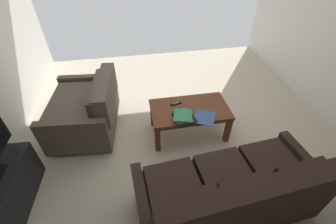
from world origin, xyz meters
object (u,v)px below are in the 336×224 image
loveseat_near (87,109)px  loose_magazine (205,118)px  tv_stand (3,194)px  book_stack (184,117)px  sofa_main (230,194)px  coffee_table (190,112)px  tv_remote (176,103)px

loveseat_near → loose_magazine: 1.69m
tv_stand → book_stack: bearing=-164.0°
loose_magazine → tv_stand: bearing=41.0°
tv_stand → book_stack: (-2.07, -0.59, 0.24)m
sofa_main → book_stack: bearing=-78.0°
book_stack → loose_magazine: 0.28m
loveseat_near → coffee_table: 1.48m
sofa_main → loose_magazine: (-0.05, -1.04, 0.09)m
tv_stand → loose_magazine: 2.42m
sofa_main → tv_stand: size_ratio=1.92×
loveseat_near → tv_stand: loveseat_near is taller
tv_remote → loose_magazine: 0.47m
loveseat_near → book_stack: 1.42m
sofa_main → coffee_table: 1.26m
coffee_table → loose_magazine: loose_magazine is taller
sofa_main → tv_remote: (0.26, -1.39, 0.09)m
sofa_main → tv_stand: (2.30, -0.48, -0.12)m
loveseat_near → loose_magazine: (-1.58, 0.59, 0.11)m
sofa_main → loose_magazine: 1.04m
tv_stand → book_stack: size_ratio=2.93×
coffee_table → tv_stand: bearing=19.5°
loveseat_near → tv_remote: 1.29m
loveseat_near → book_stack: loveseat_near is taller
tv_stand → loose_magazine: size_ratio=3.45×
book_stack → loveseat_near: bearing=-23.2°
book_stack → tv_remote: (0.04, -0.31, -0.02)m
tv_stand → tv_remote: bearing=-155.9°
sofa_main → book_stack: (0.23, -1.07, 0.12)m
sofa_main → book_stack: 1.10m
coffee_table → book_stack: bearing=54.1°
loveseat_near → coffee_table: loveseat_near is taller
tv_stand → tv_remote: 2.24m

